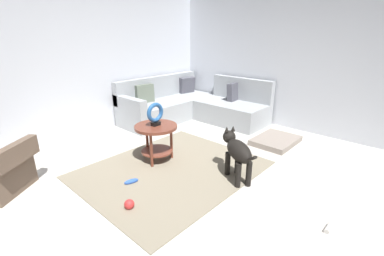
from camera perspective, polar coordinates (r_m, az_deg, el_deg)
name	(u,v)px	position (r m, az deg, el deg)	size (l,w,h in m)	color
ground_plane	(204,198)	(3.22, 2.58, -14.64)	(6.00, 6.00, 0.10)	beige
wall_back	(72,59)	(5.08, -24.30, 13.35)	(6.00, 0.12, 2.70)	silver
wall_right	(313,58)	(5.29, 24.36, 13.54)	(0.12, 6.00, 2.70)	silver
area_rug	(172,169)	(3.69, -4.34, -8.80)	(2.30, 1.90, 0.01)	gray
sectional_couch	(192,106)	(5.68, -0.07, 4.68)	(2.20, 2.25, 0.88)	#9EA3A8
side_table	(156,134)	(3.81, -7.66, -1.20)	(0.60, 0.60, 0.54)	brown
torus_sculpture	(155,114)	(3.71, -7.86, 3.05)	(0.28, 0.08, 0.33)	black
dog_bed_mat	(276,141)	(4.73, 17.43, -2.57)	(0.80, 0.60, 0.09)	gray
dog	(237,151)	(3.36, 9.64, -4.96)	(0.49, 0.75, 0.63)	black
dog_toy_ball	(129,204)	(3.01, -13.26, -15.58)	(0.11, 0.11, 0.11)	red
dog_toy_rope	(329,228)	(2.99, 27.20, -18.42)	(0.05, 0.05, 0.14)	silver
dog_toy_bone	(131,181)	(3.45, -12.84, -11.07)	(0.18, 0.06, 0.06)	blue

